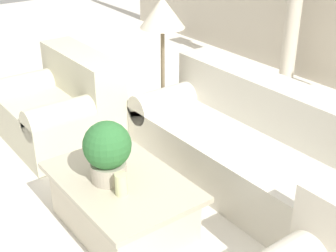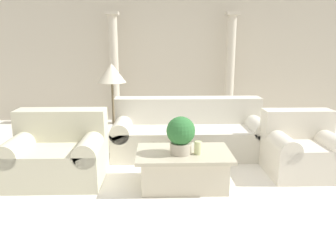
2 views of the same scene
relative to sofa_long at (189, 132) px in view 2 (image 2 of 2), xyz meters
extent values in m
plane|color=silver|center=(-0.24, -0.82, -0.33)|extent=(16.00, 16.00, 0.00)
cube|color=beige|center=(-0.24, 2.37, 1.27)|extent=(10.00, 0.06, 3.20)
cube|color=beige|center=(0.00, -0.07, -0.11)|extent=(2.31, 0.93, 0.44)
cube|color=beige|center=(0.00, 0.24, 0.30)|extent=(2.31, 0.33, 0.40)
cylinder|color=beige|center=(-1.01, -0.07, 0.11)|extent=(0.28, 0.93, 0.28)
cylinder|color=beige|center=(1.01, -0.07, 0.11)|extent=(0.28, 0.93, 0.28)
cube|color=beige|center=(-1.74, -0.98, -0.11)|extent=(1.15, 0.93, 0.44)
cube|color=beige|center=(-1.74, -0.68, 0.30)|extent=(1.15, 0.33, 0.40)
cylinder|color=beige|center=(-2.17, -0.98, 0.11)|extent=(0.28, 0.93, 0.28)
cylinder|color=beige|center=(-1.30, -0.98, 0.11)|extent=(0.28, 0.93, 0.28)
cube|color=beige|center=(-0.17, -1.21, -0.14)|extent=(0.98, 0.66, 0.38)
cube|color=#BCB398|center=(-0.17, -1.21, 0.07)|extent=(1.11, 0.75, 0.04)
cylinder|color=#B2A893|center=(-0.21, -1.27, 0.16)|extent=(0.25, 0.25, 0.13)
sphere|color=#2D6B33|center=(-0.21, -1.27, 0.36)|extent=(0.33, 0.33, 0.33)
cylinder|color=beige|center=(-0.02, -1.30, 0.17)|extent=(0.08, 0.08, 0.15)
cylinder|color=brown|center=(-1.13, -0.14, -0.32)|extent=(0.26, 0.26, 0.03)
cylinder|color=brown|center=(-1.13, -0.14, 0.24)|extent=(0.04, 0.04, 1.09)
cone|color=beige|center=(-1.13, -0.14, 0.92)|extent=(0.41, 0.41, 0.27)
cylinder|color=beige|center=(-1.38, 1.99, 0.78)|extent=(0.18, 0.18, 2.22)
cube|color=beige|center=(-1.38, 1.99, 1.92)|extent=(0.26, 0.26, 0.06)
cylinder|color=beige|center=(1.03, 1.99, 0.78)|extent=(0.18, 0.18, 2.22)
cube|color=beige|center=(1.03, 1.99, 1.92)|extent=(0.26, 0.26, 0.06)
cube|color=beige|center=(1.41, -0.89, -0.12)|extent=(0.92, 0.82, 0.43)
cube|color=beige|center=(1.41, -0.62, 0.28)|extent=(0.92, 0.29, 0.37)
cylinder|color=beige|center=(1.09, -0.89, 0.09)|extent=(0.28, 0.82, 0.28)
cylinder|color=beige|center=(1.73, -0.89, 0.09)|extent=(0.28, 0.82, 0.28)
camera|label=1|loc=(2.22, -2.59, 1.88)|focal=50.00mm
camera|label=2|loc=(-0.47, -4.88, 1.33)|focal=35.00mm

